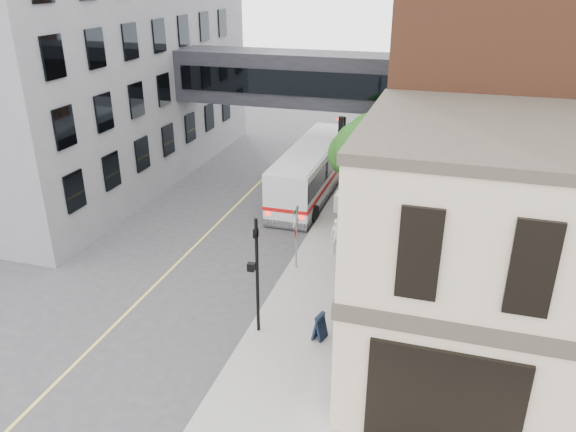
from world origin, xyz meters
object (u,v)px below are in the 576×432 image
Objects in this scene: pedestrian_a at (337,236)px; newspaper_box at (343,244)px; pedestrian_c at (356,213)px; sandwich_board at (320,326)px; bus at (312,168)px; pedestrian_b at (363,211)px.

pedestrian_a is 1.95× the size of newspaper_box.
pedestrian_c is 9.79m from sandwich_board.
pedestrian_a is at bearing -170.92° from newspaper_box.
pedestrian_c is at bearing 92.88° from newspaper_box.
bus is 5.49m from pedestrian_b.
sandwich_board reaches higher than newspaper_box.
newspaper_box is at bearing -72.17° from pedestrian_c.
pedestrian_c is (3.45, -4.38, -0.67)m from bus.
bus is at bearing 94.70° from pedestrian_a.
newspaper_box is at bearing -94.82° from pedestrian_b.
pedestrian_b is 1.64× the size of sandwich_board.
pedestrian_c is (0.34, 2.97, -0.01)m from pedestrian_a.
newspaper_box is 6.86m from sandwich_board.
sandwich_board is at bearing -82.02° from newspaper_box.
pedestrian_b is 0.99× the size of pedestrian_c.
sandwich_board is at bearing -100.98° from pedestrian_a.
sandwich_board is (3.98, -14.15, -1.00)m from bus.
pedestrian_a is (3.11, -7.35, -0.66)m from bus.
sandwich_board is (0.24, -10.19, -0.32)m from pedestrian_b.
bus is 6.71× the size of pedestrian_b.
pedestrian_a is 6.87m from sandwich_board.
pedestrian_b is (3.74, -3.97, -0.68)m from bus.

